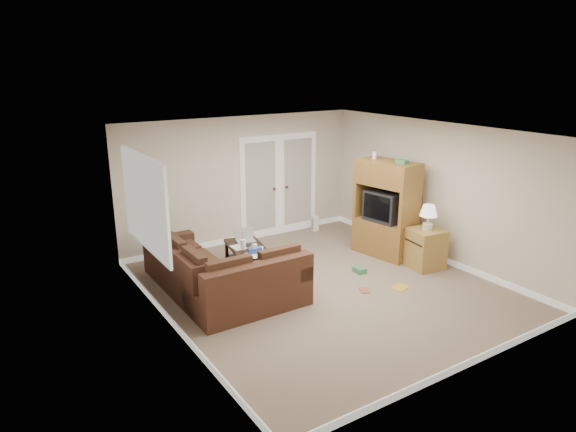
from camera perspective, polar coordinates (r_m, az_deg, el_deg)
floor at (r=8.36m, az=3.92°, el=-7.95°), size 5.50×5.50×0.00m
ceiling at (r=7.66m, az=4.30°, el=9.31°), size 5.00×5.50×0.02m
wall_left at (r=6.79m, az=-13.13°, el=-2.91°), size 0.02×5.50×2.50m
wall_right at (r=9.58m, az=16.22°, el=2.57°), size 0.02×5.50×2.50m
wall_back at (r=10.18m, az=-5.17°, el=3.99°), size 5.00×0.02×2.50m
wall_front at (r=6.07m, az=19.83°, el=-5.91°), size 5.00×0.02×2.50m
baseboards at (r=8.33m, az=3.93°, el=-7.63°), size 5.00×5.50×0.10m
french_doors at (r=10.61m, az=-0.97°, el=3.39°), size 1.80×0.05×2.13m
window_left at (r=7.63m, az=-15.58°, el=1.43°), size 0.05×1.92×1.42m
sectional_sofa at (r=7.99m, az=-8.09°, el=-6.77°), size 1.77×2.63×0.81m
coffee_table at (r=8.86m, az=-4.44°, el=-4.70°), size 0.77×1.22×0.77m
tv_armoire at (r=9.64m, az=10.85°, el=0.86°), size 0.79×1.20×1.91m
side_cabinet at (r=9.29m, az=15.07°, el=-3.17°), size 0.61×0.61×1.14m
space_heater at (r=11.02m, az=3.03°, el=-0.83°), size 0.15×0.13×0.32m
floor_magazine at (r=8.53m, az=12.35°, el=-7.75°), size 0.31×0.27×0.01m
floor_greenbox at (r=8.98m, az=7.95°, el=-5.95°), size 0.17×0.22×0.09m
floor_book at (r=8.30m, az=8.01°, el=-8.19°), size 0.23×0.25×0.02m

